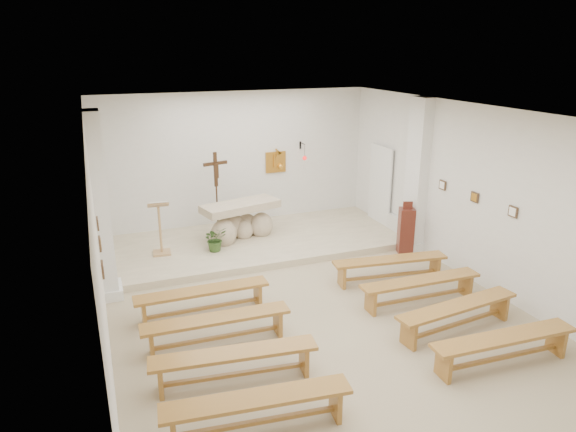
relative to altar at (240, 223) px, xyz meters
name	(u,v)px	position (x,y,z in m)	size (l,w,h in m)	color
ground	(316,311)	(0.30, -3.75, -0.52)	(7.00, 10.00, 0.00)	tan
wall_left	(99,247)	(-3.19, -3.75, 1.23)	(0.02, 10.00, 3.50)	white
wall_right	(483,198)	(3.79, -3.75, 1.23)	(0.02, 10.00, 3.50)	white
wall_back	(237,161)	(0.30, 1.24, 1.23)	(7.00, 0.02, 3.50)	white
ceiling	(319,115)	(0.30, -3.75, 2.97)	(7.00, 10.00, 0.02)	silver
sanctuary_platform	(256,242)	(0.30, -0.25, -0.44)	(6.98, 3.00, 0.15)	beige
pilaster_left	(102,208)	(-3.07, -1.75, 1.23)	(0.26, 0.55, 3.50)	white
pilaster_right	(417,176)	(3.67, -1.75, 1.23)	(0.26, 0.55, 3.50)	white
gold_wall_relief	(276,162)	(1.35, 1.21, 1.13)	(0.55, 0.04, 0.55)	gold
sanctuary_lamp	(304,156)	(2.05, 0.96, 1.29)	(0.11, 0.36, 0.44)	black
station_frame_left_front	(103,270)	(-3.17, -4.55, 1.20)	(0.03, 0.20, 0.20)	#47311F
station_frame_left_mid	(100,244)	(-3.17, -3.55, 1.20)	(0.03, 0.20, 0.20)	#47311F
station_frame_left_rear	(98,223)	(-3.17, -2.55, 1.20)	(0.03, 0.20, 0.20)	#47311F
station_frame_right_front	(513,212)	(3.77, -4.55, 1.20)	(0.03, 0.20, 0.20)	#47311F
station_frame_right_mid	(475,197)	(3.77, -3.55, 1.20)	(0.03, 0.20, 0.20)	#47311F
station_frame_right_rear	(443,185)	(3.77, -2.55, 1.20)	(0.03, 0.20, 0.20)	#47311F
radiator_left	(106,269)	(-3.13, -1.05, -0.25)	(0.10, 0.85, 0.52)	silver
radiator_right	(398,227)	(3.73, -1.05, -0.25)	(0.10, 0.85, 0.52)	silver
altar	(240,223)	(0.00, 0.00, 0.00)	(1.97, 1.14, 0.96)	#C7B498
lectern	(160,227)	(-1.92, -0.36, 0.25)	(0.48, 0.42, 1.26)	tan
crucifix_stand	(216,187)	(-0.42, 0.52, 0.80)	(0.61, 0.27, 2.02)	#352011
potted_plant	(215,239)	(-0.76, -0.62, -0.09)	(0.51, 0.44, 0.56)	#2F4E1F
donation_pedestal	(406,230)	(3.36, -1.94, 0.02)	(0.43, 0.43, 1.23)	#5C221A
bench_left_front	(202,296)	(-1.60, -3.13, -0.15)	(2.34, 0.39, 0.49)	#AB7431
bench_right_front	(390,264)	(2.21, -3.13, -0.15)	(2.37, 0.69, 0.49)	#AB7431
bench_left_second	(217,324)	(-1.60, -4.17, -0.15)	(2.35, 0.46, 0.49)	#AB7431
bench_right_second	(420,285)	(2.21, -4.17, -0.15)	(2.35, 0.44, 0.49)	#AB7431
bench_left_third	(234,359)	(-1.60, -5.20, -0.15)	(2.37, 0.65, 0.49)	#AB7431
bench_right_third	(457,311)	(2.21, -5.20, -0.15)	(2.37, 0.62, 0.49)	#AB7431
bench_left_fourth	(257,405)	(-1.60, -6.24, -0.15)	(2.37, 0.64, 0.49)	#AB7431
bench_right_fourth	(503,343)	(2.21, -6.24, -0.15)	(2.36, 0.49, 0.49)	#AB7431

